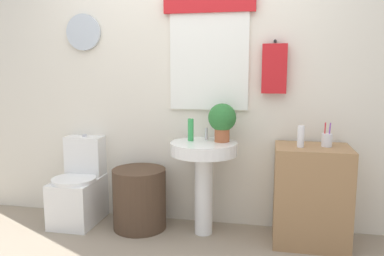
% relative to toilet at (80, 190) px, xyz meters
% --- Properties ---
extents(back_wall, '(4.40, 0.18, 2.60)m').
position_rel_toilet_xyz_m(back_wall, '(0.97, 0.26, 1.01)').
color(back_wall, silver).
rests_on(back_wall, ground_plane).
extents(toilet, '(0.38, 0.51, 0.78)m').
position_rel_toilet_xyz_m(toilet, '(0.00, 0.00, 0.00)').
color(toilet, white).
rests_on(toilet, ground_plane).
extents(laundry_hamper, '(0.46, 0.46, 0.52)m').
position_rel_toilet_xyz_m(laundry_hamper, '(0.58, -0.04, -0.03)').
color(laundry_hamper, '#4C3828').
rests_on(laundry_hamper, ground_plane).
extents(pedestal_sink, '(0.55, 0.55, 0.78)m').
position_rel_toilet_xyz_m(pedestal_sink, '(1.14, -0.04, 0.30)').
color(pedestal_sink, white).
rests_on(pedestal_sink, ground_plane).
extents(faucet, '(0.03, 0.03, 0.10)m').
position_rel_toilet_xyz_m(faucet, '(1.14, 0.08, 0.53)').
color(faucet, silver).
rests_on(faucet, pedestal_sink).
extents(wooden_cabinet, '(0.57, 0.44, 0.78)m').
position_rel_toilet_xyz_m(wooden_cabinet, '(1.99, -0.04, 0.10)').
color(wooden_cabinet, '#9E754C').
rests_on(wooden_cabinet, ground_plane).
extents(soap_bottle, '(0.05, 0.05, 0.19)m').
position_rel_toilet_xyz_m(soap_bottle, '(1.02, 0.01, 0.58)').
color(soap_bottle, green).
rests_on(soap_bottle, pedestal_sink).
extents(potted_plant, '(0.23, 0.23, 0.32)m').
position_rel_toilet_xyz_m(potted_plant, '(1.28, 0.02, 0.67)').
color(potted_plant, '#AD5B38').
rests_on(potted_plant, pedestal_sink).
extents(lotion_bottle, '(0.05, 0.05, 0.16)m').
position_rel_toilet_xyz_m(lotion_bottle, '(1.89, -0.08, 0.57)').
color(lotion_bottle, white).
rests_on(lotion_bottle, wooden_cabinet).
extents(toothbrush_cup, '(0.08, 0.08, 0.19)m').
position_rel_toilet_xyz_m(toothbrush_cup, '(2.09, -0.02, 0.54)').
color(toothbrush_cup, silver).
rests_on(toothbrush_cup, wooden_cabinet).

